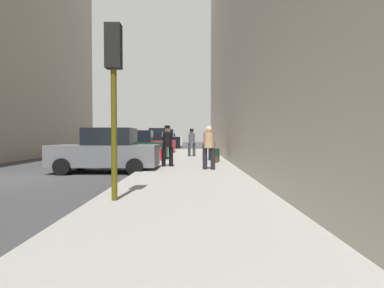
% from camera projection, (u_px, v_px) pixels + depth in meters
% --- Properties ---
extents(ground_plane, '(120.00, 120.00, 0.00)m').
position_uv_depth(ground_plane, '(18.00, 178.00, 10.46)').
color(ground_plane, '#38383A').
extents(sidewalk, '(4.00, 40.00, 0.15)m').
position_uv_depth(sidewalk, '(189.00, 176.00, 10.46)').
color(sidewalk, gray).
rests_on(sidewalk, ground_plane).
extents(parked_gray_coupe, '(4.21, 2.09, 1.79)m').
position_uv_depth(parked_gray_coupe, '(107.00, 151.00, 12.07)').
color(parked_gray_coupe, slate).
rests_on(parked_gray_coupe, ground_plane).
extents(parked_dark_green_sedan, '(4.26, 2.17, 1.79)m').
position_uv_depth(parked_dark_green_sedan, '(133.00, 146.00, 17.60)').
color(parked_dark_green_sedan, '#193828').
rests_on(parked_dark_green_sedan, ground_plane).
extents(parked_red_hatchback, '(4.24, 2.13, 1.79)m').
position_uv_depth(parked_red_hatchback, '(149.00, 143.00, 24.21)').
color(parked_red_hatchback, '#B2191E').
rests_on(parked_red_hatchback, ground_plane).
extents(parked_black_suv, '(4.66, 2.18, 2.25)m').
position_uv_depth(parked_black_suv, '(158.00, 140.00, 30.52)').
color(parked_black_suv, black).
rests_on(parked_black_suv, ground_plane).
extents(parked_white_van, '(4.63, 2.11, 2.25)m').
position_uv_depth(parked_white_van, '(164.00, 139.00, 36.35)').
color(parked_white_van, silver).
rests_on(parked_white_van, ground_plane).
extents(parked_silver_sedan, '(4.22, 2.09, 1.79)m').
position_uv_depth(parked_silver_sedan, '(167.00, 140.00, 41.99)').
color(parked_silver_sedan, '#B7BABF').
rests_on(parked_silver_sedan, ground_plane).
extents(fire_hydrant, '(0.42, 0.22, 0.70)m').
position_uv_depth(fire_hydrant, '(161.00, 154.00, 15.94)').
color(fire_hydrant, red).
rests_on(fire_hydrant, sidewalk).
extents(traffic_light, '(0.32, 0.32, 3.60)m').
position_uv_depth(traffic_light, '(114.00, 73.00, 6.10)').
color(traffic_light, '#514C0F').
rests_on(traffic_light, sidewalk).
extents(pedestrian_in_red_jacket, '(0.51, 0.42, 1.71)m').
position_uv_depth(pedestrian_in_red_jacket, '(207.00, 143.00, 16.21)').
color(pedestrian_in_red_jacket, black).
rests_on(pedestrian_in_red_jacket, sidewalk).
extents(pedestrian_in_tan_coat, '(0.53, 0.48, 1.71)m').
position_uv_depth(pedestrian_in_tan_coat, '(209.00, 145.00, 11.78)').
color(pedestrian_in_tan_coat, black).
rests_on(pedestrian_in_tan_coat, sidewalk).
extents(pedestrian_with_beanie, '(0.53, 0.49, 1.78)m').
position_uv_depth(pedestrian_with_beanie, '(192.00, 141.00, 19.22)').
color(pedestrian_with_beanie, '#333338').
rests_on(pedestrian_with_beanie, sidewalk).
extents(pedestrian_with_fedora, '(0.51, 0.43, 1.78)m').
position_uv_depth(pedestrian_with_fedora, '(167.00, 144.00, 12.96)').
color(pedestrian_with_fedora, black).
rests_on(pedestrian_with_fedora, sidewalk).
extents(rolling_suitcase, '(0.43, 0.60, 1.04)m').
position_uv_depth(rolling_suitcase, '(215.00, 155.00, 15.47)').
color(rolling_suitcase, black).
rests_on(rolling_suitcase, sidewalk).
extents(duffel_bag, '(0.32, 0.44, 0.28)m').
position_uv_depth(duffel_bag, '(214.00, 160.00, 14.80)').
color(duffel_bag, '#472D19').
rests_on(duffel_bag, sidewalk).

